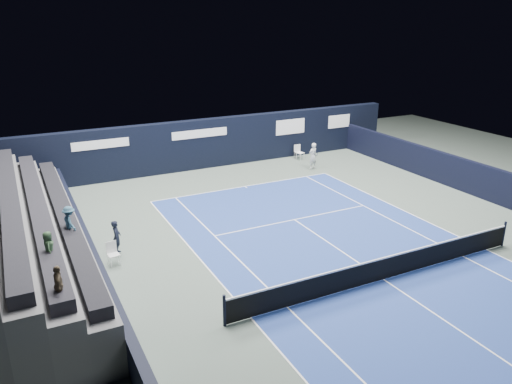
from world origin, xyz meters
TOP-DOWN VIEW (x-y plane):
  - ground at (0.00, 2.00)m, footprint 48.00×48.00m
  - court_surface at (0.00, 0.00)m, footprint 10.97×23.77m
  - enclosure_wall_right at (10.50, 6.00)m, footprint 0.30×22.00m
  - folding_chair_back_a at (5.86, 15.83)m, footprint 0.45×0.48m
  - folding_chair_back_b at (5.74, 15.34)m, footprint 0.55×0.54m
  - line_judge_chair at (-8.65, 5.75)m, footprint 0.47×0.46m
  - line_judge at (-8.29, 6.63)m, footprint 0.48×0.60m
  - court_markings at (0.00, 0.00)m, footprint 11.03×23.83m
  - tennis_net at (0.00, 0.00)m, footprint 12.90×0.10m
  - back_sponsor_wall at (0.01, 16.50)m, footprint 26.00×0.63m
  - side_barrier_left at (-9.50, 5.97)m, footprint 0.33×22.00m
  - tennis_player at (5.37, 13.11)m, footprint 0.67×0.87m

SIDE VIEW (x-z plane):
  - ground at x=0.00m, z-range 0.00..0.00m
  - court_surface at x=0.00m, z-range 0.00..0.01m
  - court_markings at x=0.00m, z-range 0.01..0.01m
  - tennis_net at x=0.00m, z-range -0.04..1.06m
  - line_judge_chair at x=-8.65m, z-range 0.07..1.01m
  - folding_chair_back_b at x=5.74m, z-range 0.07..1.07m
  - folding_chair_back_a at x=5.86m, z-range 0.15..1.03m
  - side_barrier_left at x=-9.50m, z-range 0.00..1.20m
  - line_judge at x=-8.29m, z-range 0.00..1.44m
  - tennis_player at x=5.37m, z-range 0.00..1.67m
  - enclosure_wall_right at x=10.50m, z-range 0.00..1.80m
  - back_sponsor_wall at x=0.01m, z-range 0.00..3.10m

